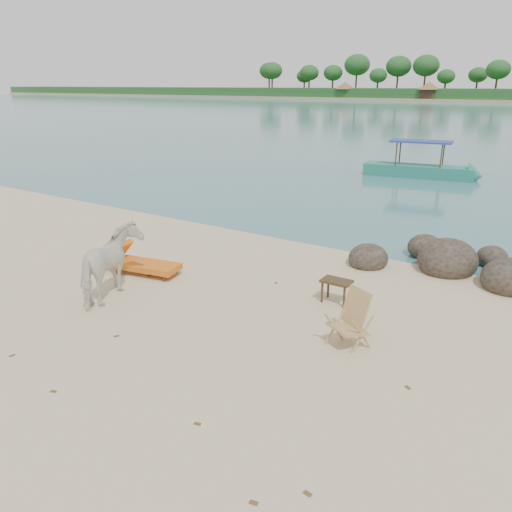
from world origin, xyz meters
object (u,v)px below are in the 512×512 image
(side_table, at_px, (336,293))
(deck_chair, at_px, (349,323))
(lounge_chair, at_px, (146,263))
(boat_near, at_px, (421,147))
(boulders, at_px, (479,269))
(cow, at_px, (112,265))

(side_table, distance_m, deck_chair, 1.80)
(side_table, distance_m, lounge_chair, 4.48)
(side_table, height_order, deck_chair, deck_chair)
(boat_near, bearing_deg, boulders, -76.75)
(lounge_chair, bearing_deg, boat_near, 74.44)
(cow, bearing_deg, boulders, -160.47)
(cow, bearing_deg, deck_chair, 166.35)
(side_table, xyz_separation_m, lounge_chair, (-4.38, -0.95, 0.06))
(lounge_chair, bearing_deg, cow, -83.34)
(boulders, distance_m, side_table, 3.85)
(boulders, height_order, lounge_chair, boulders)
(cow, height_order, side_table, cow)
(boulders, distance_m, deck_chair, 4.89)
(side_table, height_order, boat_near, boat_near)
(boat_near, bearing_deg, cow, -101.70)
(lounge_chair, relative_size, deck_chair, 2.12)
(side_table, xyz_separation_m, boat_near, (-3.01, 15.92, 1.16))
(boulders, relative_size, side_table, 10.54)
(boulders, relative_size, cow, 3.60)
(cow, distance_m, deck_chair, 4.94)
(boulders, bearing_deg, cow, -137.81)
(boulders, bearing_deg, side_table, -123.59)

